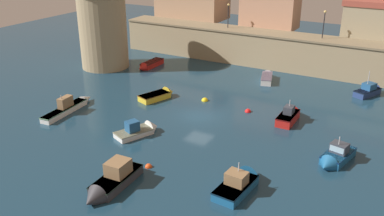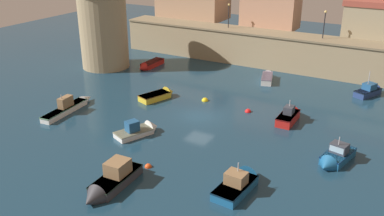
{
  "view_description": "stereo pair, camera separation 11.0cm",
  "coord_description": "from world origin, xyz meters",
  "px_view_note": "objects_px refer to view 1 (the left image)",
  "views": [
    {
      "loc": [
        18.35,
        -34.13,
        17.09
      ],
      "look_at": [
        0.0,
        -1.47,
        1.38
      ],
      "focal_mm": 39.46,
      "sensor_mm": 36.0,
      "label": 1
    },
    {
      "loc": [
        18.45,
        -34.08,
        17.09
      ],
      "look_at": [
        0.0,
        -1.47,
        1.38
      ],
      "focal_mm": 39.46,
      "sensor_mm": 36.0,
      "label": 2
    }
  ],
  "objects_px": {
    "moored_boat_3": "(149,65)",
    "moored_boat_5": "(110,182)",
    "fortress_tower": "(103,28)",
    "moored_boat_1": "(241,181)",
    "quay_lamp_1": "(324,20)",
    "moored_boat_0": "(290,115)",
    "moored_boat_2": "(160,95)",
    "moored_boat_6": "(335,158)",
    "mooring_buoy_0": "(149,167)",
    "mooring_buoy_2": "(248,112)",
    "mooring_buoy_1": "(205,101)",
    "moored_boat_7": "(370,90)",
    "moored_boat_4": "(140,130)",
    "quay_lamp_0": "(228,12)",
    "moored_boat_8": "(70,106)",
    "moored_boat_9": "(267,77)"
  },
  "relations": [
    {
      "from": "moored_boat_3",
      "to": "moored_boat_5",
      "type": "xyz_separation_m",
      "value": [
        14.4,
        -25.61,
        0.18
      ]
    },
    {
      "from": "fortress_tower",
      "to": "moored_boat_1",
      "type": "bearing_deg",
      "value": -33.26
    },
    {
      "from": "quay_lamp_1",
      "to": "moored_boat_0",
      "type": "distance_m",
      "value": 17.63
    },
    {
      "from": "moored_boat_0",
      "to": "moored_boat_2",
      "type": "distance_m",
      "value": 14.42
    },
    {
      "from": "moored_boat_6",
      "to": "mooring_buoy_0",
      "type": "height_order",
      "value": "moored_boat_6"
    },
    {
      "from": "moored_boat_2",
      "to": "mooring_buoy_2",
      "type": "height_order",
      "value": "moored_boat_2"
    },
    {
      "from": "mooring_buoy_0",
      "to": "mooring_buoy_1",
      "type": "xyz_separation_m",
      "value": [
        -2.69,
        14.62,
        0.0
      ]
    },
    {
      "from": "moored_boat_6",
      "to": "moored_boat_7",
      "type": "bearing_deg",
      "value": -167.92
    },
    {
      "from": "mooring_buoy_0",
      "to": "moored_boat_5",
      "type": "bearing_deg",
      "value": -98.71
    },
    {
      "from": "mooring_buoy_1",
      "to": "moored_boat_4",
      "type": "bearing_deg",
      "value": -97.61
    },
    {
      "from": "moored_boat_3",
      "to": "mooring_buoy_0",
      "type": "height_order",
      "value": "moored_boat_3"
    },
    {
      "from": "fortress_tower",
      "to": "moored_boat_6",
      "type": "xyz_separation_m",
      "value": [
        32.99,
        -11.38,
        -4.83
      ]
    },
    {
      "from": "moored_boat_0",
      "to": "mooring_buoy_2",
      "type": "bearing_deg",
      "value": 91.17
    },
    {
      "from": "moored_boat_2",
      "to": "moored_boat_6",
      "type": "xyz_separation_m",
      "value": [
        20.04,
        -5.11,
        0.12
      ]
    },
    {
      "from": "quay_lamp_0",
      "to": "mooring_buoy_0",
      "type": "relative_size",
      "value": 5.95
    },
    {
      "from": "mooring_buoy_2",
      "to": "mooring_buoy_0",
      "type": "bearing_deg",
      "value": -100.44
    },
    {
      "from": "moored_boat_1",
      "to": "moored_boat_5",
      "type": "xyz_separation_m",
      "value": [
        -8.01,
        -4.83,
        0.09
      ]
    },
    {
      "from": "fortress_tower",
      "to": "mooring_buoy_2",
      "type": "xyz_separation_m",
      "value": [
        23.0,
        -5.13,
        -5.3
      ]
    },
    {
      "from": "fortress_tower",
      "to": "moored_boat_0",
      "type": "relative_size",
      "value": 2.39
    },
    {
      "from": "moored_boat_1",
      "to": "mooring_buoy_2",
      "type": "xyz_separation_m",
      "value": [
        -4.82,
        13.12,
        -0.47
      ]
    },
    {
      "from": "moored_boat_4",
      "to": "moored_boat_8",
      "type": "distance_m",
      "value": 9.58
    },
    {
      "from": "moored_boat_2",
      "to": "moored_boat_4",
      "type": "xyz_separation_m",
      "value": [
        3.42,
        -8.4,
        0.03
      ]
    },
    {
      "from": "fortress_tower",
      "to": "moored_boat_3",
      "type": "distance_m",
      "value": 7.74
    },
    {
      "from": "moored_boat_2",
      "to": "mooring_buoy_1",
      "type": "bearing_deg",
      "value": -51.43
    },
    {
      "from": "moored_boat_8",
      "to": "mooring_buoy_2",
      "type": "distance_m",
      "value": 18.37
    },
    {
      "from": "moored_boat_5",
      "to": "mooring_buoy_1",
      "type": "height_order",
      "value": "moored_boat_5"
    },
    {
      "from": "fortress_tower",
      "to": "quay_lamp_0",
      "type": "relative_size",
      "value": 3.14
    },
    {
      "from": "moored_boat_1",
      "to": "moored_boat_2",
      "type": "height_order",
      "value": "moored_boat_1"
    },
    {
      "from": "quay_lamp_1",
      "to": "moored_boat_5",
      "type": "relative_size",
      "value": 0.61
    },
    {
      "from": "fortress_tower",
      "to": "moored_boat_3",
      "type": "height_order",
      "value": "fortress_tower"
    },
    {
      "from": "moored_boat_6",
      "to": "mooring_buoy_1",
      "type": "distance_m",
      "value": 16.72
    },
    {
      "from": "moored_boat_2",
      "to": "moored_boat_0",
      "type": "bearing_deg",
      "value": -65.96
    },
    {
      "from": "quay_lamp_0",
      "to": "moored_boat_6",
      "type": "distance_m",
      "value": 30.97
    },
    {
      "from": "fortress_tower",
      "to": "mooring_buoy_0",
      "type": "xyz_separation_m",
      "value": [
        20.41,
        -19.22,
        -5.3
      ]
    },
    {
      "from": "mooring_buoy_0",
      "to": "moored_boat_2",
      "type": "bearing_deg",
      "value": 119.95
    },
    {
      "from": "quay_lamp_1",
      "to": "fortress_tower",
      "type": "bearing_deg",
      "value": -156.49
    },
    {
      "from": "moored_boat_8",
      "to": "moored_boat_9",
      "type": "height_order",
      "value": "moored_boat_8"
    },
    {
      "from": "moored_boat_0",
      "to": "moored_boat_4",
      "type": "height_order",
      "value": "moored_boat_0"
    },
    {
      "from": "quay_lamp_1",
      "to": "mooring_buoy_2",
      "type": "xyz_separation_m",
      "value": [
        -3.06,
        -16.47,
        -6.94
      ]
    },
    {
      "from": "moored_boat_7",
      "to": "moored_boat_9",
      "type": "distance_m",
      "value": 11.98
    },
    {
      "from": "moored_boat_4",
      "to": "moored_boat_9",
      "type": "bearing_deg",
      "value": 9.24
    },
    {
      "from": "fortress_tower",
      "to": "quay_lamp_0",
      "type": "xyz_separation_m",
      "value": [
        12.94,
        11.34,
        1.54
      ]
    },
    {
      "from": "moored_boat_2",
      "to": "mooring_buoy_2",
      "type": "xyz_separation_m",
      "value": [
        10.05,
        1.15,
        -0.35
      ]
    },
    {
      "from": "moored_boat_5",
      "to": "moored_boat_7",
      "type": "bearing_deg",
      "value": 152.84
    },
    {
      "from": "moored_boat_8",
      "to": "quay_lamp_1",
      "type": "bearing_deg",
      "value": -42.48
    },
    {
      "from": "moored_boat_5",
      "to": "mooring_buoy_0",
      "type": "bearing_deg",
      "value": 168.51
    },
    {
      "from": "moored_boat_5",
      "to": "moored_boat_9",
      "type": "bearing_deg",
      "value": 174.42
    },
    {
      "from": "moored_boat_3",
      "to": "moored_boat_4",
      "type": "height_order",
      "value": "moored_boat_4"
    },
    {
      "from": "moored_boat_3",
      "to": "moored_boat_8",
      "type": "height_order",
      "value": "moored_boat_8"
    },
    {
      "from": "mooring_buoy_2",
      "to": "moored_boat_7",
      "type": "bearing_deg",
      "value": 48.49
    }
  ]
}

